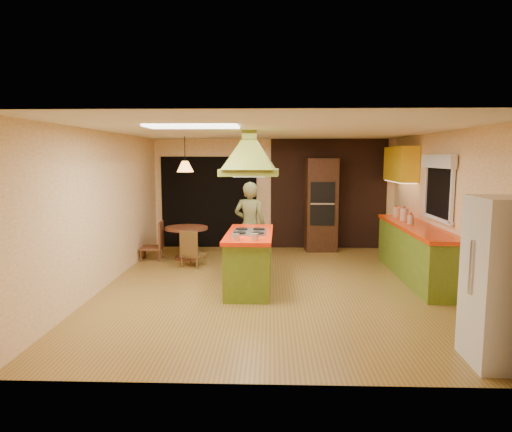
{
  "coord_description": "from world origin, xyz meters",
  "views": [
    {
      "loc": [
        -0.07,
        -7.23,
        2.09
      ],
      "look_at": [
        -0.31,
        0.01,
        1.15
      ],
      "focal_mm": 32.0,
      "sensor_mm": 36.0,
      "label": 1
    }
  ],
  "objects_px": {
    "refrigerator": "(508,282)",
    "wall_oven": "(321,205)",
    "canister_large": "(404,215)",
    "dining_table": "(187,237)",
    "kitchen_island": "(250,260)",
    "man": "(250,226)"
  },
  "relations": [
    {
      "from": "refrigerator",
      "to": "wall_oven",
      "type": "height_order",
      "value": "wall_oven"
    },
    {
      "from": "refrigerator",
      "to": "canister_large",
      "type": "xyz_separation_m",
      "value": [
        0.11,
        3.95,
        0.18
      ]
    },
    {
      "from": "dining_table",
      "to": "kitchen_island",
      "type": "bearing_deg",
      "value": -55.68
    },
    {
      "from": "dining_table",
      "to": "wall_oven",
      "type": "bearing_deg",
      "value": 19.16
    },
    {
      "from": "kitchen_island",
      "to": "man",
      "type": "xyz_separation_m",
      "value": [
        -0.05,
        1.25,
        0.36
      ]
    },
    {
      "from": "man",
      "to": "kitchen_island",
      "type": "bearing_deg",
      "value": 103.88
    },
    {
      "from": "kitchen_island",
      "to": "wall_oven",
      "type": "distance_m",
      "value": 3.42
    },
    {
      "from": "kitchen_island",
      "to": "refrigerator",
      "type": "height_order",
      "value": "refrigerator"
    },
    {
      "from": "wall_oven",
      "to": "kitchen_island",
      "type": "bearing_deg",
      "value": -118.42
    },
    {
      "from": "refrigerator",
      "to": "canister_large",
      "type": "bearing_deg",
      "value": 89.32
    },
    {
      "from": "refrigerator",
      "to": "wall_oven",
      "type": "bearing_deg",
      "value": 103.2
    },
    {
      "from": "kitchen_island",
      "to": "canister_large",
      "type": "xyz_separation_m",
      "value": [
        2.81,
        1.31,
        0.58
      ]
    },
    {
      "from": "man",
      "to": "refrigerator",
      "type": "height_order",
      "value": "refrigerator"
    },
    {
      "from": "man",
      "to": "canister_large",
      "type": "relative_size",
      "value": 7.28
    },
    {
      "from": "man",
      "to": "dining_table",
      "type": "height_order",
      "value": "man"
    },
    {
      "from": "wall_oven",
      "to": "canister_large",
      "type": "xyz_separation_m",
      "value": [
        1.35,
        -1.73,
        0.0
      ]
    },
    {
      "from": "dining_table",
      "to": "canister_large",
      "type": "bearing_deg",
      "value": -9.91
    },
    {
      "from": "wall_oven",
      "to": "dining_table",
      "type": "xyz_separation_m",
      "value": [
        -2.85,
        -0.99,
        -0.57
      ]
    },
    {
      "from": "kitchen_island",
      "to": "refrigerator",
      "type": "xyz_separation_m",
      "value": [
        2.7,
        -2.64,
        0.4
      ]
    },
    {
      "from": "wall_oven",
      "to": "dining_table",
      "type": "bearing_deg",
      "value": -163.58
    },
    {
      "from": "kitchen_island",
      "to": "refrigerator",
      "type": "bearing_deg",
      "value": -43.3
    },
    {
      "from": "man",
      "to": "refrigerator",
      "type": "xyz_separation_m",
      "value": [
        2.75,
        -3.89,
        0.03
      ]
    }
  ]
}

